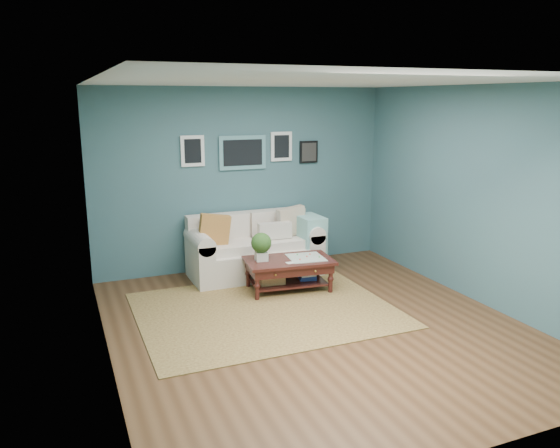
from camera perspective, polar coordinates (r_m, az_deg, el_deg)
room_shell at (r=5.98m, az=3.73°, el=1.68°), size 5.00×5.02×2.70m
area_rug at (r=6.75m, az=-1.55°, el=-8.96°), size 3.03×2.42×0.01m
loveseat at (r=7.99m, az=-2.18°, el=-2.46°), size 1.93×0.87×0.99m
coffee_table at (r=7.31m, az=0.45°, el=-4.28°), size 1.23×0.80×0.81m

